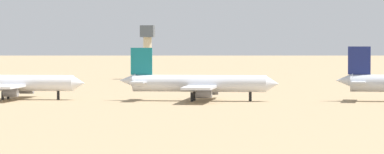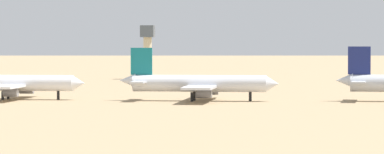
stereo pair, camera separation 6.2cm
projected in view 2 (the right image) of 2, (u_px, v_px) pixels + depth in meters
ground at (208, 99)px, 283.83m from camera, size 4000.00×4000.00×0.00m
ridge_west at (80, 26)px, 1493.65m from camera, size 455.37×435.69×66.07m
ridge_center at (315, 11)px, 1308.90m from camera, size 289.86×211.91×97.10m
parked_jet_white_3 at (10, 83)px, 282.75m from camera, size 39.04×32.67×12.93m
parked_jet_teal_4 at (198, 84)px, 275.90m from camera, size 40.39×33.84×13.37m
control_tower at (148, 47)px, 423.39m from camera, size 5.20×5.20×20.74m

